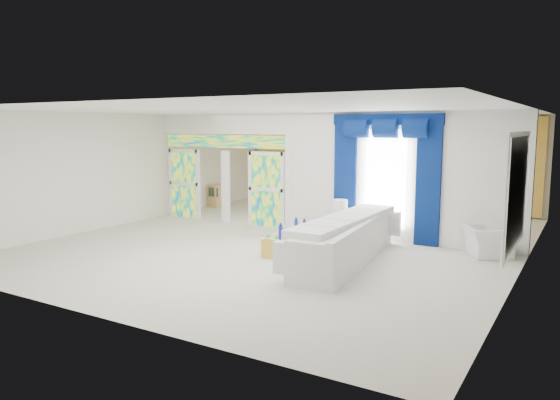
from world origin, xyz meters
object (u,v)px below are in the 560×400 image
Objects in this scene: coffee_table at (294,241)px; armchair at (487,241)px; grand_piano at (308,193)px; console_table at (351,233)px; white_sofa at (346,242)px.

coffee_table is 4.01m from armchair.
armchair is 0.47× the size of grand_piano.
armchair is (3.66, 1.63, 0.11)m from coffee_table.
coffee_table is at bearing -114.43° from console_table.
coffee_table reaches higher than console_table.
grand_piano reaches higher than armchair.
armchair is at bearing 33.69° from white_sofa.
armchair is (2.31, 1.93, -0.08)m from white_sofa.
white_sofa is 1.40m from coffee_table.
grand_piano is (-3.13, 3.76, 0.33)m from console_table.
white_sofa reaches higher than console_table.
grand_piano is (-6.11, 3.64, 0.21)m from armchair.
grand_piano is at bearing 31.09° from armchair.
white_sofa reaches higher than armchair.
grand_piano is at bearing 114.88° from coffee_table.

